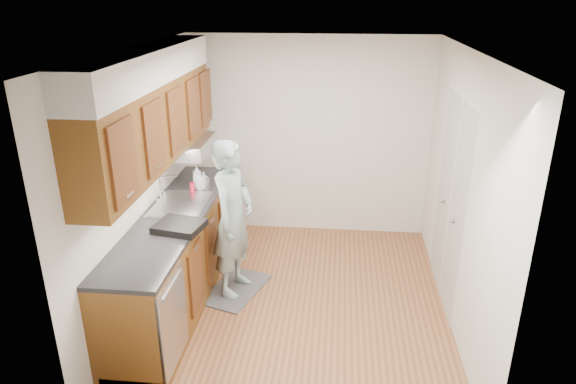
{
  "coord_description": "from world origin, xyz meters",
  "views": [
    {
      "loc": [
        0.38,
        -4.46,
        2.98
      ],
      "look_at": [
        -0.11,
        0.25,
        1.1
      ],
      "focal_mm": 32.0,
      "sensor_mm": 36.0,
      "label": 1
    }
  ],
  "objects_px": {
    "person": "(233,209)",
    "dish_rack": "(180,226)",
    "steel_can": "(207,183)",
    "soap_bottle_c": "(204,178)",
    "soda_can": "(192,188)",
    "soap_bottle_b": "(199,181)",
    "soap_bottle_a": "(197,177)"
  },
  "relations": [
    {
      "from": "person",
      "to": "soap_bottle_b",
      "type": "bearing_deg",
      "value": 55.77
    },
    {
      "from": "soap_bottle_b",
      "to": "soda_can",
      "type": "xyz_separation_m",
      "value": [
        -0.05,
        -0.1,
        -0.04
      ]
    },
    {
      "from": "soda_can",
      "to": "dish_rack",
      "type": "xyz_separation_m",
      "value": [
        0.14,
        -0.91,
        -0.02
      ]
    },
    {
      "from": "person",
      "to": "soap_bottle_c",
      "type": "distance_m",
      "value": 0.79
    },
    {
      "from": "soap_bottle_c",
      "to": "soda_can",
      "type": "xyz_separation_m",
      "value": [
        -0.06,
        -0.25,
        -0.02
      ]
    },
    {
      "from": "soda_can",
      "to": "soap_bottle_b",
      "type": "bearing_deg",
      "value": 63.3
    },
    {
      "from": "steel_can",
      "to": "dish_rack",
      "type": "bearing_deg",
      "value": -89.28
    },
    {
      "from": "soap_bottle_c",
      "to": "person",
      "type": "bearing_deg",
      "value": -54.45
    },
    {
      "from": "soap_bottle_a",
      "to": "steel_can",
      "type": "distance_m",
      "value": 0.13
    },
    {
      "from": "soap_bottle_b",
      "to": "soap_bottle_c",
      "type": "distance_m",
      "value": 0.15
    },
    {
      "from": "soap_bottle_b",
      "to": "soap_bottle_c",
      "type": "height_order",
      "value": "soap_bottle_b"
    },
    {
      "from": "soap_bottle_b",
      "to": "steel_can",
      "type": "xyz_separation_m",
      "value": [
        0.07,
        0.04,
        -0.04
      ]
    },
    {
      "from": "soap_bottle_c",
      "to": "dish_rack",
      "type": "bearing_deg",
      "value": -86.31
    },
    {
      "from": "soap_bottle_b",
      "to": "steel_can",
      "type": "height_order",
      "value": "soap_bottle_b"
    },
    {
      "from": "person",
      "to": "soap_bottle_a",
      "type": "height_order",
      "value": "person"
    },
    {
      "from": "steel_can",
      "to": "soap_bottle_c",
      "type": "bearing_deg",
      "value": 120.04
    },
    {
      "from": "soap_bottle_c",
      "to": "steel_can",
      "type": "height_order",
      "value": "soap_bottle_c"
    },
    {
      "from": "soap_bottle_a",
      "to": "soap_bottle_b",
      "type": "bearing_deg",
      "value": -43.64
    },
    {
      "from": "person",
      "to": "dish_rack",
      "type": "height_order",
      "value": "person"
    },
    {
      "from": "person",
      "to": "soap_bottle_b",
      "type": "xyz_separation_m",
      "value": [
        -0.47,
        0.49,
        0.1
      ]
    },
    {
      "from": "person",
      "to": "dish_rack",
      "type": "xyz_separation_m",
      "value": [
        -0.38,
        -0.52,
        0.03
      ]
    },
    {
      "from": "person",
      "to": "soap_bottle_a",
      "type": "bearing_deg",
      "value": 55.93
    },
    {
      "from": "person",
      "to": "dish_rack",
      "type": "distance_m",
      "value": 0.65
    },
    {
      "from": "person",
      "to": "soda_can",
      "type": "relative_size",
      "value": 16.71
    },
    {
      "from": "soda_can",
      "to": "soap_bottle_c",
      "type": "bearing_deg",
      "value": 76.0
    },
    {
      "from": "dish_rack",
      "to": "steel_can",
      "type": "bearing_deg",
      "value": 101.74
    },
    {
      "from": "soap_bottle_b",
      "to": "dish_rack",
      "type": "xyz_separation_m",
      "value": [
        0.08,
        -1.01,
        -0.07
      ]
    },
    {
      "from": "soda_can",
      "to": "steel_can",
      "type": "xyz_separation_m",
      "value": [
        0.12,
        0.14,
        0.0
      ]
    },
    {
      "from": "soap_bottle_b",
      "to": "soap_bottle_c",
      "type": "bearing_deg",
      "value": 86.05
    },
    {
      "from": "soap_bottle_a",
      "to": "dish_rack",
      "type": "relative_size",
      "value": 0.66
    },
    {
      "from": "soap_bottle_a",
      "to": "soda_can",
      "type": "relative_size",
      "value": 2.45
    },
    {
      "from": "soap_bottle_b",
      "to": "steel_can",
      "type": "relative_size",
      "value": 1.68
    }
  ]
}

